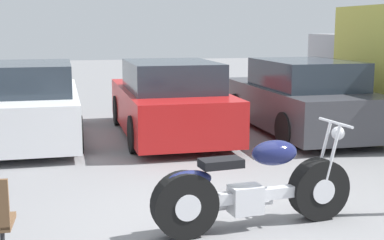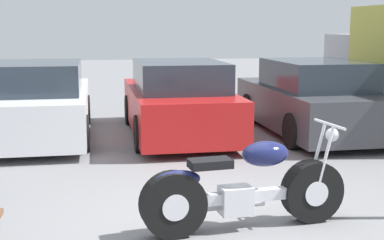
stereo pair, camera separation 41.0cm
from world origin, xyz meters
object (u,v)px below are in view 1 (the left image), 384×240
Objects in this scene: parked_car_white at (28,105)px; parked_car_dark_grey at (300,99)px; motorcycle at (253,189)px; parked_car_red at (169,101)px.

parked_car_white is 1.00× the size of parked_car_dark_grey.
motorcycle is at bearing -63.80° from parked_car_white.
parked_car_white is at bearing 175.79° from parked_car_red.
parked_car_white is 1.00× the size of parked_car_red.
parked_car_white is (-2.59, 5.27, 0.25)m from motorcycle.
motorcycle is 5.57m from parked_car_dark_grey.
parked_car_white is 2.69m from parked_car_red.
parked_car_white reaches higher than motorcycle.
parked_car_red is at bearing 174.57° from parked_car_dark_grey.
motorcycle is at bearing -91.01° from parked_car_red.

